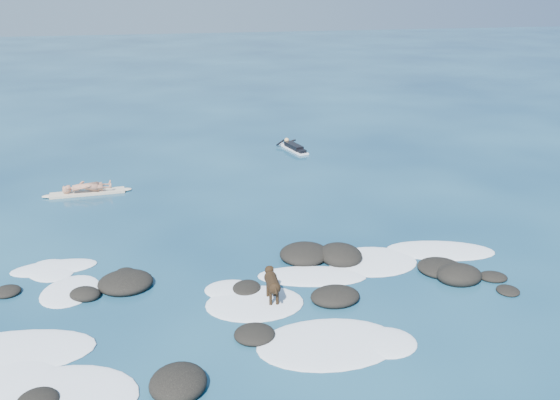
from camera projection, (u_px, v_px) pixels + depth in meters
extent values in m
plane|color=#0A2642|center=(241.00, 287.00, 16.43)|extent=(160.00, 160.00, 0.00)
ellipsoid|color=black|center=(85.00, 294.00, 15.90)|extent=(1.02, 0.97, 0.34)
ellipsoid|color=black|center=(441.00, 268.00, 17.33)|extent=(1.72, 1.74, 0.35)
ellipsoid|color=black|center=(508.00, 291.00, 16.19)|extent=(0.71, 0.76, 0.15)
ellipsoid|color=black|center=(7.00, 292.00, 16.09)|extent=(0.92, 0.91, 0.24)
ellipsoid|color=black|center=(493.00, 277.00, 16.89)|extent=(0.94, 0.86, 0.22)
ellipsoid|color=black|center=(459.00, 275.00, 16.83)|extent=(1.35, 1.20, 0.52)
ellipsoid|color=black|center=(126.00, 282.00, 16.45)|extent=(1.57, 1.48, 0.46)
ellipsoid|color=black|center=(125.00, 273.00, 17.15)|extent=(0.71, 0.72, 0.19)
ellipsoid|color=black|center=(247.00, 288.00, 16.29)|extent=(1.00, 1.09, 0.21)
ellipsoid|color=black|center=(340.00, 255.00, 18.03)|extent=(1.41, 1.56, 0.54)
ellipsoid|color=black|center=(178.00, 383.00, 12.36)|extent=(1.49, 1.58, 0.51)
ellipsoid|color=black|center=(304.00, 254.00, 18.13)|extent=(1.96, 1.92, 0.50)
ellipsoid|color=black|center=(254.00, 334.00, 14.14)|extent=(1.22, 1.20, 0.29)
ellipsoid|color=black|center=(335.00, 296.00, 15.76)|extent=(1.38, 1.18, 0.40)
ellipsoid|color=white|center=(386.00, 343.00, 13.94)|extent=(1.46, 1.38, 0.12)
ellipsoid|color=white|center=(232.00, 290.00, 16.30)|extent=(1.61, 1.38, 0.12)
ellipsoid|color=white|center=(2.00, 354.00, 13.51)|extent=(4.06, 2.03, 0.12)
ellipsoid|color=white|center=(329.00, 344.00, 13.89)|extent=(3.36, 2.28, 0.12)
ellipsoid|color=white|center=(60.00, 400.00, 12.05)|extent=(3.35, 2.72, 0.12)
ellipsoid|color=white|center=(70.00, 291.00, 16.22)|extent=(1.98, 2.23, 0.12)
ellipsoid|color=white|center=(255.00, 303.00, 15.61)|extent=(2.63, 2.09, 0.12)
ellipsoid|color=white|center=(12.00, 379.00, 12.66)|extent=(2.19, 2.46, 0.12)
ellipsoid|color=white|center=(312.00, 276.00, 17.03)|extent=(3.21, 1.92, 0.12)
ellipsoid|color=white|center=(54.00, 268.00, 17.52)|extent=(2.43, 1.22, 0.12)
ellipsoid|color=white|center=(440.00, 251.00, 18.62)|extent=(3.51, 2.32, 0.12)
ellipsoid|color=white|center=(372.00, 261.00, 17.91)|extent=(2.75, 2.21, 0.12)
ellipsoid|color=white|center=(51.00, 270.00, 17.36)|extent=(1.76, 1.94, 0.12)
ellipsoid|color=white|center=(272.00, 300.00, 15.77)|extent=(1.10, 0.90, 0.12)
cube|color=beige|center=(88.00, 193.00, 23.50)|extent=(2.76, 0.73, 0.09)
ellipsoid|color=beige|center=(125.00, 190.00, 23.86)|extent=(0.56, 0.34, 0.10)
ellipsoid|color=beige|center=(49.00, 196.00, 23.13)|extent=(0.56, 0.34, 0.10)
imported|color=#AF745C|center=(85.00, 169.00, 23.18)|extent=(0.46, 0.67, 1.77)
cube|color=white|center=(294.00, 149.00, 29.47)|extent=(0.94, 2.20, 0.08)
ellipsoid|color=white|center=(284.00, 144.00, 30.38)|extent=(0.35, 0.51, 0.08)
cube|color=black|center=(294.00, 146.00, 29.42)|extent=(0.67, 1.37, 0.21)
sphere|color=tan|center=(287.00, 140.00, 30.03)|extent=(0.27, 0.27, 0.22)
cylinder|color=black|center=(280.00, 143.00, 30.08)|extent=(0.49, 0.38, 0.24)
cylinder|color=black|center=(290.00, 141.00, 30.30)|extent=(0.55, 0.18, 0.24)
cube|color=black|center=(301.00, 151.00, 28.81)|extent=(0.44, 0.60, 0.14)
cylinder|color=black|center=(272.00, 283.00, 15.50)|extent=(0.34, 0.66, 0.31)
sphere|color=black|center=(270.00, 277.00, 15.77)|extent=(0.34, 0.34, 0.33)
sphere|color=black|center=(274.00, 288.00, 15.23)|extent=(0.31, 0.31, 0.30)
sphere|color=black|center=(269.00, 270.00, 15.91)|extent=(0.25, 0.25, 0.23)
cone|color=black|center=(268.00, 268.00, 16.04)|extent=(0.13, 0.15, 0.12)
cone|color=black|center=(267.00, 267.00, 15.85)|extent=(0.11, 0.08, 0.11)
cone|color=black|center=(272.00, 267.00, 15.87)|extent=(0.11, 0.08, 0.11)
cylinder|color=black|center=(268.00, 291.00, 15.81)|extent=(0.08, 0.08, 0.42)
cylinder|color=black|center=(274.00, 290.00, 15.83)|extent=(0.08, 0.08, 0.42)
cylinder|color=black|center=(271.00, 299.00, 15.39)|extent=(0.08, 0.08, 0.42)
cylinder|color=black|center=(277.00, 299.00, 15.42)|extent=(0.08, 0.08, 0.42)
cylinder|color=black|center=(275.00, 289.00, 15.08)|extent=(0.07, 0.31, 0.18)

